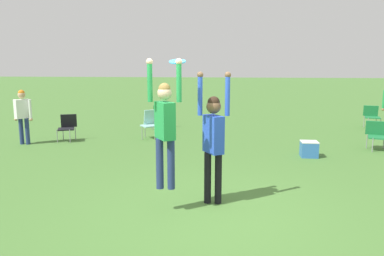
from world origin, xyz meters
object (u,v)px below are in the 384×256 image
(person_defending, at_px, (213,134))
(camping_chair_2, at_px, (372,115))
(camping_chair_1, at_px, (378,134))
(person_jumping, at_px, (165,122))
(camping_chair_4, at_px, (159,115))
(frisbee, at_px, (177,61))
(camping_chair_0, at_px, (150,122))
(camping_chair_3, at_px, (67,126))
(person_spectator_near, at_px, (23,112))
(cooler_box, at_px, (309,149))

(person_defending, bearing_deg, camping_chair_2, 114.08)
(camping_chair_1, relative_size, camping_chair_2, 0.95)
(person_jumping, xyz_separation_m, camping_chair_4, (-1.65, 7.80, -0.97))
(frisbee, distance_m, camping_chair_1, 7.22)
(frisbee, bearing_deg, camping_chair_1, 45.29)
(camping_chair_0, distance_m, camping_chair_1, 6.74)
(camping_chair_4, bearing_deg, person_defending, 91.02)
(camping_chair_3, bearing_deg, camping_chair_2, 176.54)
(person_jumping, height_order, person_defending, person_jumping)
(frisbee, height_order, person_spectator_near, frisbee)
(camping_chair_3, relative_size, cooler_box, 1.93)
(person_jumping, height_order, cooler_box, person_jumping)
(camping_chair_2, xyz_separation_m, camping_chair_4, (-7.86, -0.98, 0.03))
(person_jumping, xyz_separation_m, person_spectator_near, (-5.11, 4.64, -0.52))
(person_jumping, relative_size, camping_chair_1, 2.62)
(frisbee, height_order, cooler_box, frisbee)
(camping_chair_2, distance_m, person_spectator_near, 12.07)
(person_defending, xyz_separation_m, cooler_box, (2.29, 3.53, -1.00))
(person_defending, bearing_deg, camping_chair_4, 165.50)
(camping_chair_0, xyz_separation_m, cooler_box, (4.62, -2.00, -0.32))
(camping_chair_0, bearing_deg, person_spectator_near, -15.72)
(camping_chair_0, relative_size, cooler_box, 2.13)
(camping_chair_2, distance_m, camping_chair_4, 7.92)
(person_spectator_near, bearing_deg, person_defending, -86.69)
(camping_chair_0, height_order, camping_chair_1, camping_chair_0)
(camping_chair_2, height_order, camping_chair_4, camping_chair_4)
(camping_chair_1, relative_size, person_spectator_near, 0.49)
(person_jumping, bearing_deg, cooler_box, -69.70)
(camping_chair_3, bearing_deg, person_jumping, 105.30)
(person_defending, distance_m, camping_chair_3, 6.82)
(frisbee, xyz_separation_m, cooler_box, (2.84, 3.89, -2.21))
(person_jumping, distance_m, camping_chair_3, 6.73)
(frisbee, distance_m, cooler_box, 5.30)
(camping_chair_1, xyz_separation_m, cooler_box, (-2.05, -1.05, -0.25))
(person_defending, relative_size, camping_chair_1, 2.85)
(person_defending, distance_m, cooler_box, 4.32)
(frisbee, height_order, camping_chair_1, frisbee)
(frisbee, bearing_deg, camping_chair_4, 103.44)
(camping_chair_1, distance_m, cooler_box, 2.32)
(person_defending, relative_size, cooler_box, 5.28)
(person_jumping, distance_m, camping_chair_0, 6.28)
(person_defending, relative_size, camping_chair_2, 2.71)
(camping_chair_3, relative_size, camping_chair_4, 0.96)
(camping_chair_2, bearing_deg, frisbee, 70.16)
(camping_chair_2, xyz_separation_m, camping_chair_3, (-10.27, -3.51, -0.01))
(person_spectator_near, height_order, cooler_box, person_spectator_near)
(camping_chair_1, height_order, person_spectator_near, person_spectator_near)
(camping_chair_2, bearing_deg, camping_chair_0, 34.55)
(camping_chair_3, xyz_separation_m, camping_chair_4, (2.41, 2.53, 0.04))
(camping_chair_0, xyz_separation_m, camping_chair_1, (6.67, -0.95, -0.07))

